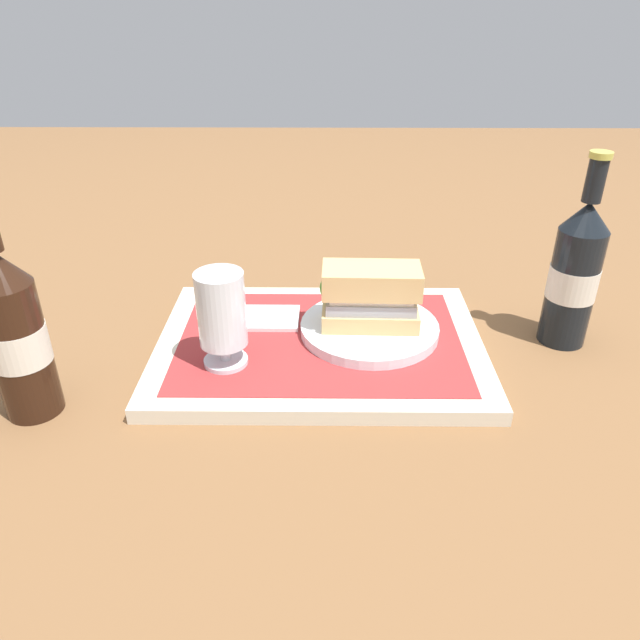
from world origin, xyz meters
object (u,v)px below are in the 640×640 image
(beer_bottle, at_px, (16,334))
(second_bottle, at_px, (575,273))
(beer_glass, at_px, (222,314))
(sandwich, at_px, (368,296))
(plate, at_px, (369,328))

(beer_bottle, height_order, second_bottle, same)
(beer_glass, height_order, beer_bottle, beer_bottle)
(sandwich, xyz_separation_m, second_bottle, (-0.28, -0.02, 0.03))
(beer_bottle, xyz_separation_m, second_bottle, (-0.68, -0.17, 0.00))
(sandwich, height_order, beer_bottle, beer_bottle)
(beer_bottle, bearing_deg, beer_glass, -161.92)
(plate, relative_size, beer_bottle, 0.71)
(beer_bottle, distance_m, second_bottle, 0.70)
(sandwich, xyz_separation_m, beer_glass, (0.18, 0.08, 0.01))
(beer_bottle, bearing_deg, sandwich, -159.64)
(sandwich, bearing_deg, plate, 180.00)
(beer_glass, distance_m, second_bottle, 0.47)
(sandwich, bearing_deg, beer_bottle, 21.83)
(beer_glass, bearing_deg, sandwich, -157.04)
(plate, relative_size, second_bottle, 0.71)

